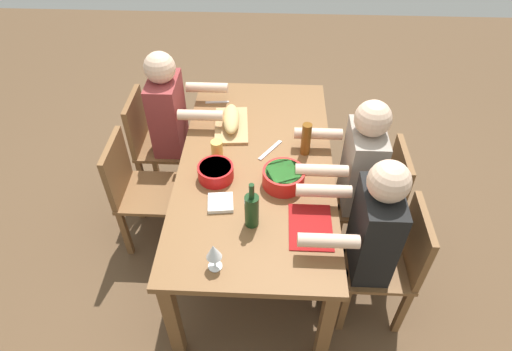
{
  "coord_description": "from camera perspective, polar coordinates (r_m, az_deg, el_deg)",
  "views": [
    {
      "loc": [
        1.99,
        0.09,
        2.51
      ],
      "look_at": [
        0.0,
        0.0,
        0.63
      ],
      "focal_mm": 30.26,
      "sensor_mm": 36.0,
      "label": 1
    }
  ],
  "objects": [
    {
      "name": "diner_far_right",
      "position": [
        2.4,
        14.27,
        -7.53
      ],
      "size": [
        0.41,
        0.53,
        1.2
      ],
      "color": "#2D2D38",
      "rests_on": "ground_plane"
    },
    {
      "name": "dining_table",
      "position": [
        2.72,
        0.0,
        0.46
      ],
      "size": [
        1.83,
        0.95,
        0.74
      ],
      "color": "brown",
      "rests_on": "ground_plane"
    },
    {
      "name": "serving_bowl_fruit",
      "position": [
        2.54,
        -5.36,
        0.55
      ],
      "size": [
        0.21,
        0.21,
        0.09
      ],
      "color": "red",
      "rests_on": "dining_table"
    },
    {
      "name": "diner_far_center",
      "position": [
        2.74,
        12.85,
        0.64
      ],
      "size": [
        0.41,
        0.53,
        1.2
      ],
      "color": "#2D2D38",
      "rests_on": "ground_plane"
    },
    {
      "name": "serving_bowl_greens",
      "position": [
        2.49,
        3.66,
        -0.15
      ],
      "size": [
        0.24,
        0.24,
        0.1
      ],
      "color": "red",
      "rests_on": "dining_table"
    },
    {
      "name": "wine_bottle",
      "position": [
        2.24,
        -0.51,
        -4.54
      ],
      "size": [
        0.08,
        0.08,
        0.29
      ],
      "color": "#193819",
      "rests_on": "dining_table"
    },
    {
      "name": "chair_near_left",
      "position": [
        3.33,
        -13.41,
        4.55
      ],
      "size": [
        0.4,
        0.4,
        0.85
      ],
      "color": "brown",
      "rests_on": "ground_plane"
    },
    {
      "name": "placemat_far_right",
      "position": [
        2.32,
        7.21,
        -6.75
      ],
      "size": [
        0.32,
        0.23,
        0.01
      ],
      "primitive_type": "cube",
      "color": "maroon",
      "rests_on": "dining_table"
    },
    {
      "name": "diner_near_left",
      "position": [
        3.16,
        -10.8,
        7.53
      ],
      "size": [
        0.41,
        0.53,
        1.2
      ],
      "color": "#2D2D38",
      "rests_on": "ground_plane"
    },
    {
      "name": "carving_knife",
      "position": [
        2.75,
        1.9,
        3.38
      ],
      "size": [
        0.2,
        0.15,
        0.01
      ],
      "primitive_type": "cube",
      "rotation": [
        0.0,
        0.0,
        2.54
      ],
      "color": "silver",
      "rests_on": "dining_table"
    },
    {
      "name": "ground_plane",
      "position": [
        3.21,
        0.0,
        -8.19
      ],
      "size": [
        8.0,
        8.0,
        0.0
      ],
      "primitive_type": "plane",
      "color": "brown"
    },
    {
      "name": "cutting_board",
      "position": [
        2.95,
        -3.27,
        6.63
      ],
      "size": [
        0.42,
        0.25,
        0.02
      ],
      "primitive_type": "cube",
      "rotation": [
        0.0,
        0.0,
        0.08
      ],
      "color": "tan",
      "rests_on": "dining_table"
    },
    {
      "name": "chair_near_center",
      "position": [
        2.98,
        -15.47,
        -1.57
      ],
      "size": [
        0.4,
        0.4,
        0.85
      ],
      "color": "brown",
      "rests_on": "ground_plane"
    },
    {
      "name": "napkin_stack",
      "position": [
        2.41,
        -4.71,
        -3.61
      ],
      "size": [
        0.15,
        0.15,
        0.02
      ],
      "primitive_type": "cube",
      "rotation": [
        0.0,
        0.0,
        0.11
      ],
      "color": "white",
      "rests_on": "dining_table"
    },
    {
      "name": "wine_glass",
      "position": [
        2.07,
        -5.62,
        -10.07
      ],
      "size": [
        0.08,
        0.08,
        0.17
      ],
      "color": "silver",
      "rests_on": "dining_table"
    },
    {
      "name": "bread_loaf",
      "position": [
        2.92,
        -3.31,
        7.49
      ],
      "size": [
        0.33,
        0.14,
        0.09
      ],
      "primitive_type": "ellipsoid",
      "rotation": [
        0.0,
        0.0,
        0.08
      ],
      "color": "tan",
      "rests_on": "cutting_board"
    },
    {
      "name": "chair_far_right",
      "position": [
        2.61,
        17.46,
        -10.51
      ],
      "size": [
        0.4,
        0.4,
        0.85
      ],
      "color": "brown",
      "rests_on": "ground_plane"
    },
    {
      "name": "beer_bottle",
      "position": [
        2.68,
        6.63,
        4.8
      ],
      "size": [
        0.06,
        0.06,
        0.22
      ],
      "primitive_type": "cylinder",
      "color": "brown",
      "rests_on": "dining_table"
    },
    {
      "name": "chair_far_center",
      "position": [
        2.93,
        15.74,
        -2.56
      ],
      "size": [
        0.4,
        0.4,
        0.85
      ],
      "color": "brown",
      "rests_on": "ground_plane"
    },
    {
      "name": "cup_near_center",
      "position": [
        2.7,
        -5.19,
        3.6
      ],
      "size": [
        0.07,
        0.07,
        0.1
      ],
      "primitive_type": "cylinder",
      "color": "gold",
      "rests_on": "dining_table"
    },
    {
      "name": "fork_near_left",
      "position": [
        3.2,
        -5.15,
        9.64
      ],
      "size": [
        0.03,
        0.17,
        0.01
      ],
      "primitive_type": "cube",
      "rotation": [
        0.0,
        0.0,
        0.1
      ],
      "color": "silver",
      "rests_on": "dining_table"
    }
  ]
}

